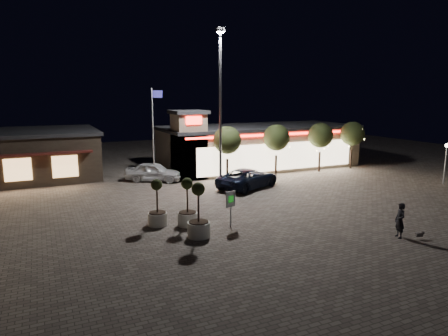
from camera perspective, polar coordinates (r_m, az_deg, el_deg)
name	(u,v)px	position (r m, az deg, el deg)	size (l,w,h in m)	color
ground	(245,222)	(23.95, 3.05, -7.74)	(90.00, 90.00, 0.00)	#6B6056
retail_building	(255,146)	(41.53, 4.51, 3.16)	(20.40, 8.40, 6.10)	tan
restaurant_building	(1,155)	(40.55, -29.28, 1.60)	(16.40, 11.00, 4.30)	#382D23
floodlight_pole	(220,100)	(30.82, -0.52, 9.62)	(0.60, 0.40, 12.38)	gray
flagpole	(154,127)	(34.34, -9.97, 5.75)	(0.95, 0.10, 8.00)	white
lamp_post_east	(446,155)	(38.14, 29.17, 1.57)	(0.36, 0.36, 3.48)	gray
string_tree_a	(227,140)	(34.60, 0.47, 3.98)	(2.42, 2.42, 4.79)	#332319
string_tree_b	(276,138)	(37.00, 7.50, 4.31)	(2.42, 2.42, 4.79)	#332319
string_tree_c	(320,135)	(39.89, 13.61, 4.55)	(2.42, 2.42, 4.79)	#332319
string_tree_d	(352,134)	(42.48, 17.87, 4.68)	(2.42, 2.42, 4.79)	#332319
pickup_truck	(248,178)	(32.36, 3.47, -1.45)	(2.66, 5.78, 1.61)	black
white_sedan	(154,172)	(35.28, -9.97, -0.54)	(1.96, 4.88, 1.66)	silver
pedestrian	(400,220)	(23.13, 23.84, -6.87)	(0.68, 0.45, 1.88)	black
dog	(420,234)	(23.55, 26.24, -8.45)	(0.53, 0.24, 0.28)	#59514C
planter_left	(157,211)	(23.46, -9.50, -6.10)	(1.11, 1.11, 2.74)	silver
planter_mid	(199,220)	(21.34, -3.65, -7.46)	(1.21, 1.21, 2.97)	silver
planter_right	(188,211)	(23.21, -5.24, -6.12)	(1.15, 1.15, 2.82)	silver
valet_sign	(231,202)	(22.64, 0.96, -4.89)	(0.68, 0.29, 2.12)	gray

